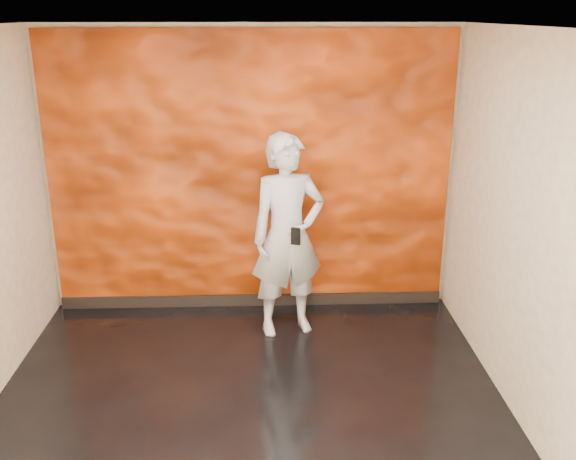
# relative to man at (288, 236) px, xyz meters

# --- Properties ---
(room) EXTENTS (4.02, 4.02, 2.81)m
(room) POSITION_rel_man_xyz_m (-0.34, -1.38, 0.45)
(room) COLOR black
(room) RESTS_ON ground
(feature_wall) EXTENTS (3.90, 0.06, 2.75)m
(feature_wall) POSITION_rel_man_xyz_m (-0.34, 0.58, 0.43)
(feature_wall) COLOR #E3480C
(feature_wall) RESTS_ON ground
(baseboard) EXTENTS (3.90, 0.04, 0.12)m
(baseboard) POSITION_rel_man_xyz_m (-0.34, 0.54, -0.89)
(baseboard) COLOR black
(baseboard) RESTS_ON ground
(man) EXTENTS (0.79, 0.63, 1.89)m
(man) POSITION_rel_man_xyz_m (0.00, 0.00, 0.00)
(man) COLOR #8F959E
(man) RESTS_ON ground
(phone) EXTENTS (0.08, 0.04, 0.16)m
(phone) POSITION_rel_man_xyz_m (0.06, -0.26, 0.09)
(phone) COLOR black
(phone) RESTS_ON man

